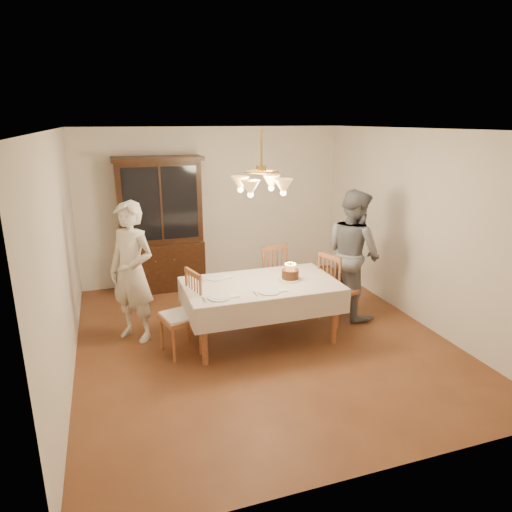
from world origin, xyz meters
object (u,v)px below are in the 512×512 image
object	(u,v)px
chair_far_side	(268,279)
birthday_cake	(290,275)
china_hutch	(161,227)
elderly_woman	(132,272)
dining_table	(261,288)

from	to	relation	value
chair_far_side	birthday_cake	distance (m)	1.01
china_hutch	elderly_woman	size ratio (longest dim) A/B	1.21
china_hutch	elderly_woman	xyz separation A→B (m)	(-0.58, -1.73, -0.15)
dining_table	chair_far_side	size ratio (longest dim) A/B	1.90
china_hutch	birthday_cake	world-z (taller)	china_hutch
birthday_cake	dining_table	bearing A→B (deg)	-179.23
dining_table	elderly_woman	distance (m)	1.61
birthday_cake	chair_far_side	bearing A→B (deg)	87.12
dining_table	elderly_woman	size ratio (longest dim) A/B	1.07
china_hutch	chair_far_side	xyz separation A→B (m)	(1.37, -1.32, -0.60)
china_hutch	elderly_woman	world-z (taller)	china_hutch
china_hutch	chair_far_side	size ratio (longest dim) A/B	2.16
chair_far_side	elderly_woman	xyz separation A→B (m)	(-1.95, -0.42, 0.45)
dining_table	china_hutch	distance (m)	2.47
dining_table	birthday_cake	xyz separation A→B (m)	(0.39, 0.01, 0.14)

